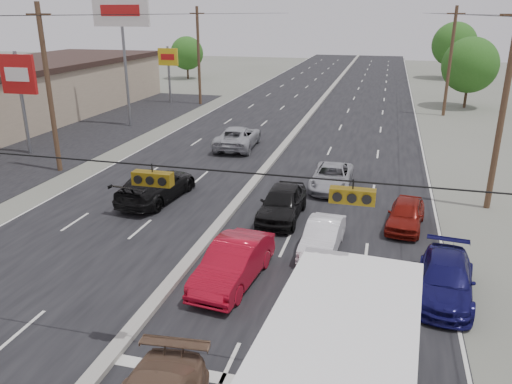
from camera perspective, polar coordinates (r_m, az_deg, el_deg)
ground at (r=16.09m, az=-15.34°, el=-16.82°), size 200.00×200.00×0.00m
road_surface at (r=42.61m, az=4.77°, el=7.03°), size 20.00×160.00×0.02m
center_median at (r=42.59m, az=4.77°, el=7.16°), size 0.50×160.00×0.20m
parking_lot at (r=44.28m, az=-18.83°, el=6.53°), size 10.00×42.00×0.02m
utility_pole_left_b at (r=32.79m, az=-22.59°, el=10.83°), size 1.60×0.30×10.00m
utility_pole_left_c at (r=54.75m, az=-6.58°, el=15.23°), size 1.60×0.30×10.00m
utility_pole_right_b at (r=26.86m, az=26.41°, el=8.58°), size 1.60×0.30×10.00m
utility_pole_right_c at (r=51.42m, az=21.29°, el=13.76°), size 1.60×0.30×10.00m
traffic_signals at (r=12.94m, az=-12.13°, el=1.73°), size 25.00×0.30×0.54m
pole_sign_mid at (r=37.89m, az=-25.47°, el=11.48°), size 2.60×0.25×7.00m
pole_sign_billboard at (r=44.53m, az=-15.13°, el=18.52°), size 5.00×0.25×11.00m
pole_sign_far at (r=56.15m, az=-9.99°, el=14.47°), size 2.20×0.25×6.00m
tree_left_far at (r=76.89m, az=-7.90°, el=15.44°), size 4.80×4.80×6.12m
tree_right_mid at (r=56.74m, az=23.27°, el=13.18°), size 5.60×5.60×7.14m
tree_right_far at (r=81.56m, az=21.73°, el=15.40°), size 6.40×6.40×8.16m
box_truck at (r=11.60m, az=9.97°, el=-20.18°), size 3.27×7.94×3.94m
red_sedan at (r=18.42m, az=-2.62°, el=-8.15°), size 2.15×4.87×1.56m
queue_car_a at (r=23.99m, az=3.00°, el=-1.24°), size 1.91×4.67×1.59m
queue_car_b at (r=20.94m, az=7.61°, el=-5.11°), size 1.59×3.98×1.29m
queue_car_c at (r=28.42m, az=8.64°, el=1.68°), size 2.20×4.74×1.31m
queue_car_d at (r=18.83m, az=20.85°, el=-9.30°), size 2.31×4.73×1.33m
queue_car_e at (r=23.99m, az=16.74°, el=-2.48°), size 2.01×3.97×1.30m
oncoming_near at (r=26.80m, az=-11.32°, el=0.73°), size 2.83×5.80×1.62m
oncoming_far at (r=36.72m, az=-2.09°, el=6.27°), size 2.94×5.83×1.58m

